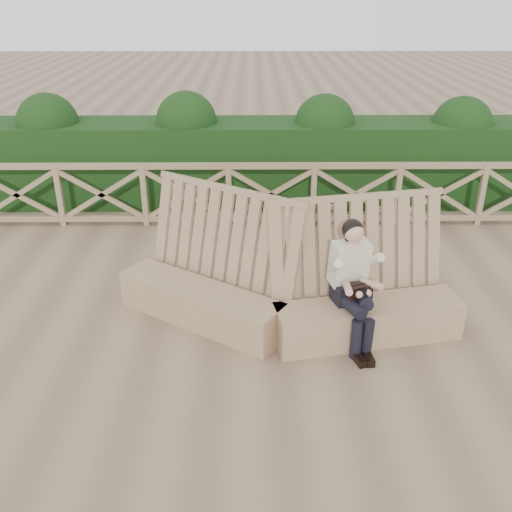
{
  "coord_description": "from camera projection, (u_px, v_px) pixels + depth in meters",
  "views": [
    {
      "loc": [
        -0.32,
        -5.62,
        3.83
      ],
      "look_at": [
        -0.27,
        0.4,
        0.9
      ],
      "focal_mm": 40.0,
      "sensor_mm": 36.0,
      "label": 1
    }
  ],
  "objects": [
    {
      "name": "bench",
      "position": [
        283.0,
        297.0,
        6.83
      ],
      "size": [
        4.14,
        1.87,
        1.6
      ],
      "rotation": [
        0.0,
        0.0,
        -0.24
      ],
      "color": "#8E6B51",
      "rests_on": "ground"
    },
    {
      "name": "ground",
      "position": [
        279.0,
        339.0,
        6.73
      ],
      "size": [
        60.0,
        60.0,
        0.0
      ],
      "primitive_type": "plane",
      "color": "brown",
      "rests_on": "ground"
    },
    {
      "name": "hedge",
      "position": [
        269.0,
        162.0,
        10.62
      ],
      "size": [
        12.0,
        1.2,
        1.5
      ],
      "primitive_type": "cube",
      "color": "black",
      "rests_on": "ground"
    },
    {
      "name": "woman",
      "position": [
        353.0,
        280.0,
        6.4
      ],
      "size": [
        0.53,
        0.93,
        1.47
      ],
      "rotation": [
        0.0,
        0.0,
        0.3
      ],
      "color": "black",
      "rests_on": "ground"
    },
    {
      "name": "guardrail",
      "position": [
        271.0,
        194.0,
        9.63
      ],
      "size": [
        10.1,
        0.09,
        1.1
      ],
      "color": "#7C6348",
      "rests_on": "ground"
    }
  ]
}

